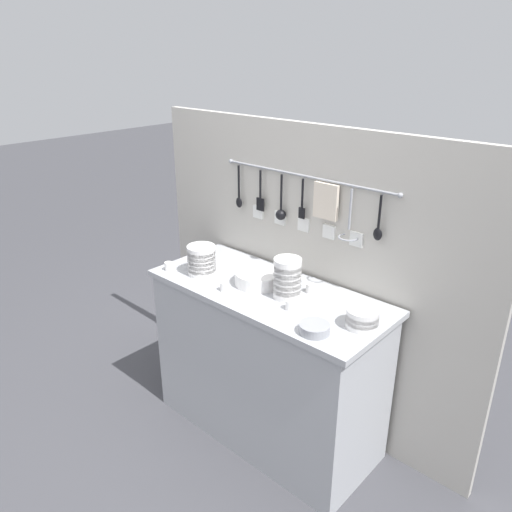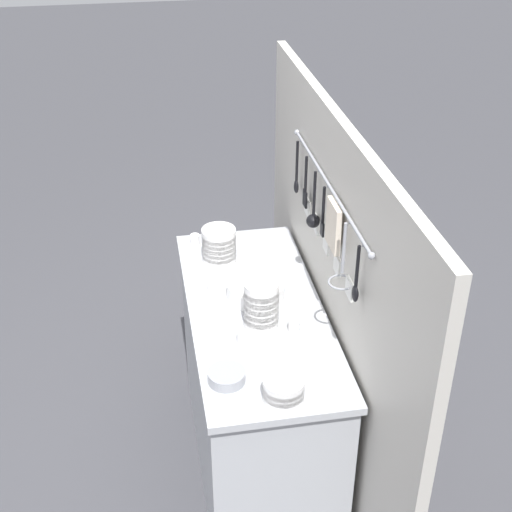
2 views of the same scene
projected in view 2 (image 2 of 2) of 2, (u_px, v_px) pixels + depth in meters
ground_plane at (256, 461)px, 3.30m from camera, size 20.00×20.00×0.00m
counter at (256, 390)px, 3.07m from camera, size 1.26×0.53×0.88m
back_wall at (328, 309)px, 2.91m from camera, size 2.06×0.11×1.65m
bowl_stack_wide_centre at (219, 245)px, 3.11m from camera, size 0.15×0.15×0.16m
bowl_stack_nested_right at (262, 304)px, 2.69m from camera, size 0.13×0.13×0.20m
bowl_stack_tall_left at (284, 389)px, 2.37m from camera, size 0.14×0.14×0.09m
plate_stack at (256, 289)px, 2.90m from camera, size 0.23×0.23×0.07m
steel_mixing_bowl at (227, 376)px, 2.46m from camera, size 0.13×0.13×0.04m
cup_front_right at (195, 239)px, 3.27m from camera, size 0.04×0.04×0.05m
cup_front_left at (294, 326)px, 2.71m from camera, size 0.04×0.04×0.05m
cup_back_right at (243, 337)px, 2.65m from camera, size 0.04×0.04×0.05m
cup_edge_far at (212, 286)px, 2.94m from camera, size 0.04×0.04×0.05m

